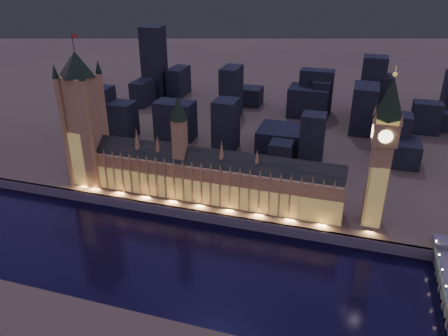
% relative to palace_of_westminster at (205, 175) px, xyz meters
% --- Properties ---
extents(ground_plane, '(2000.00, 2000.00, 0.00)m').
position_rel_palace_of_westminster_xyz_m(ground_plane, '(11.92, -61.74, -26.37)').
color(ground_plane, black).
rests_on(ground_plane, ground).
extents(north_bank, '(2000.00, 960.00, 8.00)m').
position_rel_palace_of_westminster_xyz_m(north_bank, '(11.92, 458.26, -22.37)').
color(north_bank, '#4F3633').
rests_on(north_bank, ground).
extents(embankment_wall, '(2000.00, 2.50, 8.00)m').
position_rel_palace_of_westminster_xyz_m(embankment_wall, '(11.92, -20.74, -22.37)').
color(embankment_wall, '#4F4456').
rests_on(embankment_wall, ground).
extents(palace_of_westminster, '(202.00, 22.18, 78.00)m').
position_rel_palace_of_westminster_xyz_m(palace_of_westminster, '(0.00, 0.00, 0.00)').
color(palace_of_westminster, '#9C7D4B').
rests_on(palace_of_westminster, north_bank).
extents(victoria_tower, '(31.68, 31.68, 115.85)m').
position_rel_palace_of_westminster_xyz_m(victoria_tower, '(-98.08, 0.18, 39.00)').
color(victoria_tower, '#9C7D4B').
rests_on(victoria_tower, north_bank).
extents(elizabeth_tower, '(18.00, 18.00, 107.28)m').
position_rel_palace_of_westminster_xyz_m(elizabeth_tower, '(119.92, 0.19, 41.41)').
color(elizabeth_tower, '#9C7D4B').
rests_on(elizabeth_tower, north_bank).
extents(city_backdrop, '(429.82, 215.63, 88.87)m').
position_rel_palace_of_westminster_xyz_m(city_backdrop, '(38.69, 184.27, 4.16)').
color(city_backdrop, black).
rests_on(city_backdrop, north_bank).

